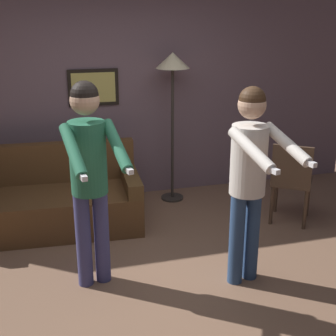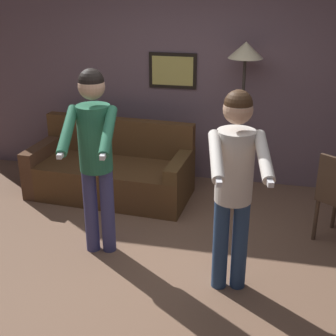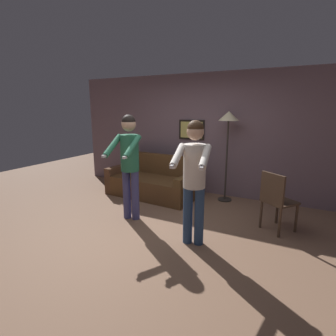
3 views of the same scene
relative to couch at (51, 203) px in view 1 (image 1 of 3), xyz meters
The scene contains 7 objects.
ground_plane 1.73m from the couch, 59.29° to the right, with size 12.00×12.00×0.00m, color #836049.
back_wall_assembly 1.54m from the couch, 41.35° to the left, with size 6.40×0.09×2.60m.
couch is the anchor object (origin of this frame).
torchiere_lamp 2.02m from the couch, 15.92° to the left, with size 0.40×0.40×1.81m.
person_standing_left 1.51m from the couch, 75.71° to the right, with size 0.51×0.72×1.77m.
person_standing_right 2.35m from the couch, 44.44° to the right, with size 0.52×0.74×1.72m.
dining_chair_distant 2.64m from the couch, 13.41° to the right, with size 0.59×0.59×0.93m.
Camera 1 is at (-0.90, -3.39, 2.29)m, focal length 50.00 mm.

